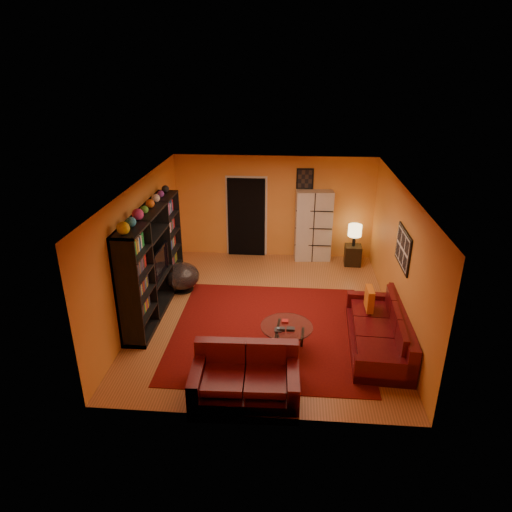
# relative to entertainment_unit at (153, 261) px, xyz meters

# --- Properties ---
(floor) EXTENTS (6.00, 6.00, 0.00)m
(floor) POSITION_rel_entertainment_unit_xyz_m (2.27, 0.00, -1.05)
(floor) COLOR #975A2E
(floor) RESTS_ON ground
(ceiling) EXTENTS (6.00, 6.00, 0.00)m
(ceiling) POSITION_rel_entertainment_unit_xyz_m (2.27, 0.00, 1.55)
(ceiling) COLOR white
(ceiling) RESTS_ON wall_back
(wall_back) EXTENTS (6.00, 0.00, 6.00)m
(wall_back) POSITION_rel_entertainment_unit_xyz_m (2.27, 3.00, 0.25)
(wall_back) COLOR orange
(wall_back) RESTS_ON floor
(wall_front) EXTENTS (6.00, 0.00, 6.00)m
(wall_front) POSITION_rel_entertainment_unit_xyz_m (2.27, -3.00, 0.25)
(wall_front) COLOR orange
(wall_front) RESTS_ON floor
(wall_left) EXTENTS (0.00, 6.00, 6.00)m
(wall_left) POSITION_rel_entertainment_unit_xyz_m (-0.23, 0.00, 0.25)
(wall_left) COLOR orange
(wall_left) RESTS_ON floor
(wall_right) EXTENTS (0.00, 6.00, 6.00)m
(wall_right) POSITION_rel_entertainment_unit_xyz_m (4.78, 0.00, 0.25)
(wall_right) COLOR orange
(wall_right) RESTS_ON floor
(rug) EXTENTS (3.60, 3.60, 0.01)m
(rug) POSITION_rel_entertainment_unit_xyz_m (2.38, -0.70, -1.04)
(rug) COLOR #510909
(rug) RESTS_ON floor
(doorway) EXTENTS (0.95, 0.10, 2.04)m
(doorway) POSITION_rel_entertainment_unit_xyz_m (1.57, 2.96, -0.03)
(doorway) COLOR black
(doorway) RESTS_ON floor
(wall_art_right) EXTENTS (0.03, 1.00, 0.70)m
(wall_art_right) POSITION_rel_entertainment_unit_xyz_m (4.75, -0.30, 0.55)
(wall_art_right) COLOR black
(wall_art_right) RESTS_ON wall_right
(wall_art_back) EXTENTS (0.42, 0.03, 0.52)m
(wall_art_back) POSITION_rel_entertainment_unit_xyz_m (3.02, 2.98, 1.00)
(wall_art_back) COLOR black
(wall_art_back) RESTS_ON wall_back
(entertainment_unit) EXTENTS (0.45, 3.00, 2.10)m
(entertainment_unit) POSITION_rel_entertainment_unit_xyz_m (0.00, 0.00, 0.00)
(entertainment_unit) COLOR black
(entertainment_unit) RESTS_ON floor
(tv) EXTENTS (0.99, 0.13, 0.57)m
(tv) POSITION_rel_entertainment_unit_xyz_m (0.05, 0.02, -0.04)
(tv) COLOR black
(tv) RESTS_ON entertainment_unit
(sofa) EXTENTS (1.08, 2.41, 0.85)m
(sofa) POSITION_rel_entertainment_unit_xyz_m (4.42, -1.01, -0.77)
(sofa) COLOR #47090E
(sofa) RESTS_ON rug
(loveseat) EXTENTS (1.66, 1.04, 0.85)m
(loveseat) POSITION_rel_entertainment_unit_xyz_m (2.10, -2.41, -0.77)
(loveseat) COLOR #47090E
(loveseat) RESTS_ON rug
(throw_pillow) EXTENTS (0.12, 0.42, 0.42)m
(throw_pillow) POSITION_rel_entertainment_unit_xyz_m (4.22, -0.45, -0.42)
(throw_pillow) COLOR orange
(throw_pillow) RESTS_ON sofa
(coffee_table) EXTENTS (0.91, 0.91, 0.46)m
(coffee_table) POSITION_rel_entertainment_unit_xyz_m (2.70, -1.26, -0.63)
(coffee_table) COLOR silver
(coffee_table) RESTS_ON floor
(storage_cabinet) EXTENTS (0.93, 0.48, 1.80)m
(storage_cabinet) POSITION_rel_entertainment_unit_xyz_m (3.28, 2.80, -0.15)
(storage_cabinet) COLOR beige
(storage_cabinet) RESTS_ON floor
(bowl_chair) EXTENTS (0.78, 0.78, 0.63)m
(bowl_chair) POSITION_rel_entertainment_unit_xyz_m (0.35, 0.82, -0.71)
(bowl_chair) COLOR black
(bowl_chair) RESTS_ON floor
(side_table) EXTENTS (0.41, 0.41, 0.50)m
(side_table) POSITION_rel_entertainment_unit_xyz_m (4.28, 2.53, -0.80)
(side_table) COLOR black
(side_table) RESTS_ON floor
(table_lamp) EXTENTS (0.33, 0.33, 0.55)m
(table_lamp) POSITION_rel_entertainment_unit_xyz_m (4.28, 2.53, -0.16)
(table_lamp) COLOR black
(table_lamp) RESTS_ON side_table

